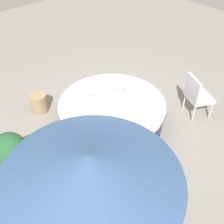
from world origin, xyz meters
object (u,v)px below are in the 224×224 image
object	(u,v)px
side_table	(39,103)
throw_pillow_2	(89,89)
planter	(10,154)
patio_chair	(196,94)
patio_umbrella	(89,169)
round_bed	(112,114)
throw_pillow_1	(117,84)
throw_pillow_0	(142,94)

from	to	relation	value
side_table	throw_pillow_2	bearing A→B (deg)	-138.94
throw_pillow_2	planter	distance (m)	2.07
patio_chair	planter	size ratio (longest dim) A/B	1.06
patio_chair	patio_umbrella	bearing A→B (deg)	-49.25
planter	side_table	size ratio (longest dim) A/B	2.14
throw_pillow_2	patio_umbrella	xyz separation A→B (m)	(-2.43, 1.88, 1.24)
round_bed	planter	xyz separation A→B (m)	(0.24, 2.13, 0.21)
throw_pillow_2	side_table	world-z (taller)	throw_pillow_2
patio_chair	throw_pillow_2	bearing A→B (deg)	-105.90
patio_chair	round_bed	bearing A→B (deg)	-94.05
throw_pillow_2	planter	world-z (taller)	planter
throw_pillow_2	patio_umbrella	world-z (taller)	patio_umbrella
throw_pillow_1	planter	bearing A→B (deg)	91.94
throw_pillow_1	planter	size ratio (longest dim) A/B	0.48
round_bed	throw_pillow_1	world-z (taller)	throw_pillow_1
throw_pillow_0	patio_umbrella	world-z (taller)	patio_umbrella
throw_pillow_1	patio_umbrella	xyz separation A→B (m)	(-2.14, 2.44, 1.23)
throw_pillow_1	throw_pillow_2	size ratio (longest dim) A/B	0.98
throw_pillow_2	patio_umbrella	distance (m)	3.31
throw_pillow_1	patio_chair	distance (m)	1.72
planter	patio_umbrella	bearing A→B (deg)	-175.98
patio_umbrella	throw_pillow_1	bearing A→B (deg)	-48.73
patio_chair	side_table	world-z (taller)	patio_chair
patio_chair	throw_pillow_1	bearing A→B (deg)	-111.63
round_bed	throw_pillow_1	distance (m)	0.68
patio_chair	throw_pillow_0	bearing A→B (deg)	-96.46
round_bed	throw_pillow_0	size ratio (longest dim) A/B	4.44
round_bed	side_table	bearing A→B (deg)	30.07
round_bed	throw_pillow_2	distance (m)	0.73
planter	throw_pillow_1	bearing A→B (deg)	-88.06
throw_pillow_0	throw_pillow_1	xyz separation A→B (m)	(0.62, 0.12, 0.00)
patio_chair	planter	bearing A→B (deg)	-80.61
round_bed	patio_umbrella	size ratio (longest dim) A/B	1.03
round_bed	planter	size ratio (longest dim) A/B	2.38
round_bed	patio_umbrella	xyz separation A→B (m)	(-1.81, 1.98, 1.62)
side_table	round_bed	bearing A→B (deg)	-149.93
throw_pillow_1	planter	xyz separation A→B (m)	(-0.09, 2.58, -0.18)
throw_pillow_0	throw_pillow_1	world-z (taller)	throw_pillow_1
throw_pillow_1	round_bed	bearing A→B (deg)	126.19
throw_pillow_2	patio_umbrella	bearing A→B (deg)	142.19
throw_pillow_1	side_table	size ratio (longest dim) A/B	1.02
round_bed	throw_pillow_2	xyz separation A→B (m)	(0.62, 0.10, 0.38)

